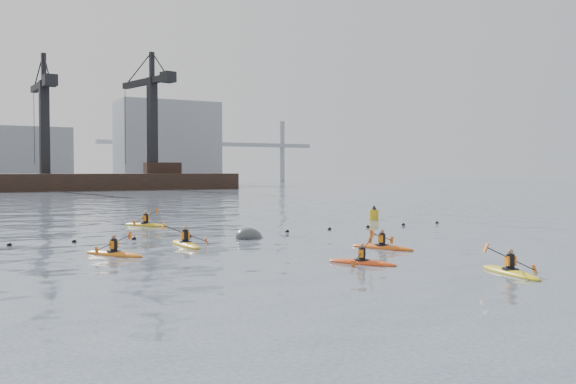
% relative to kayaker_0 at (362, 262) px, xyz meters
% --- Properties ---
extents(ground, '(400.00, 400.00, 0.00)m').
position_rel_kayaker_0_xyz_m(ground, '(-0.84, -9.98, -0.09)').
color(ground, '#374550').
rests_on(ground, ground).
extents(float_line, '(33.24, 0.73, 0.24)m').
position_rel_kayaker_0_xyz_m(float_line, '(-1.34, 12.56, -0.06)').
color(float_line, black).
rests_on(float_line, ground).
extents(barge_pier, '(72.00, 19.30, 29.50)m').
position_rel_kayaker_0_xyz_m(barge_pier, '(-1.06, 100.02, 1.81)').
color(barge_pier, black).
rests_on(barge_pier, ground).
extents(skyline, '(141.00, 28.00, 22.00)m').
position_rel_kayaker_0_xyz_m(skyline, '(1.40, 140.30, 9.16)').
color(skyline, gray).
rests_on(skyline, ground).
extents(kayaker_0, '(2.04, 2.70, 1.11)m').
position_rel_kayaker_0_xyz_m(kayaker_0, '(0.00, 0.00, 0.00)').
color(kayaker_0, '#DE4314').
rests_on(kayaker_0, ground).
extents(kayaker_1, '(2.18, 3.22, 1.24)m').
position_rel_kayaker_0_xyz_m(kayaker_1, '(3.29, -4.37, 0.01)').
color(kayaker_1, gold).
rests_on(kayaker_1, ground).
extents(kayaker_2, '(2.32, 2.95, 1.04)m').
position_rel_kayaker_0_xyz_m(kayaker_2, '(-8.06, 7.02, 0.01)').
color(kayaker_2, orange).
rests_on(kayaker_2, ground).
extents(kayaker_3, '(2.37, 3.43, 1.31)m').
position_rel_kayaker_0_xyz_m(kayaker_3, '(-4.26, 8.83, 0.02)').
color(kayaker_3, yellow).
rests_on(kayaker_3, ground).
extents(kayaker_4, '(2.02, 3.17, 1.10)m').
position_rel_kayaker_0_xyz_m(kayaker_4, '(3.52, 3.43, 0.01)').
color(kayaker_4, '#C95512').
rests_on(kayaker_4, ground).
extents(kayaker_5, '(2.61, 3.30, 1.25)m').
position_rel_kayaker_0_xyz_m(kayaker_5, '(-3.21, 20.20, 0.02)').
color(kayaker_5, gold).
rests_on(kayaker_5, ground).
extents(mooring_buoy, '(2.62, 2.51, 1.52)m').
position_rel_kayaker_0_xyz_m(mooring_buoy, '(-0.06, 10.60, -0.09)').
color(mooring_buoy, '#414446').
rests_on(mooring_buoy, ground).
extents(nav_buoy, '(0.69, 0.69, 1.26)m').
position_rel_kayaker_0_xyz_m(nav_buoy, '(13.16, 17.40, 0.29)').
color(nav_buoy, gold).
rests_on(nav_buoy, ground).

